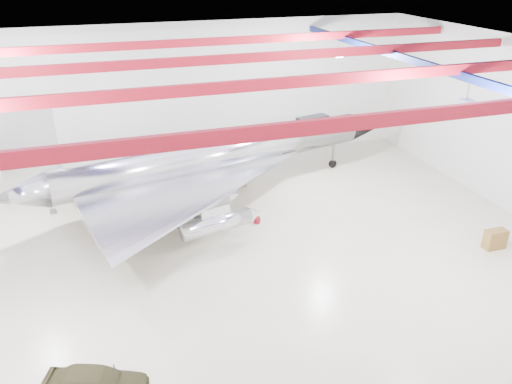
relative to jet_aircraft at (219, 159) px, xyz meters
name	(u,v)px	position (x,y,z in m)	size (l,w,h in m)	color
floor	(213,261)	(-2.46, -7.97, -2.79)	(40.00, 40.00, 0.00)	beige
wall_back	(164,97)	(-2.46, 7.03, 2.71)	(40.00, 40.00, 0.00)	silver
ceiling	(204,60)	(-2.46, -7.97, 8.21)	(40.00, 40.00, 0.00)	#0A0F38
ceiling_structure	(205,75)	(-2.46, -7.97, 7.53)	(39.50, 29.50, 1.08)	maroon
jet_aircraft	(219,159)	(0.00, 0.00, 0.00)	(30.92, 21.19, 8.51)	silver
jeep	(96,384)	(-8.95, -15.81, -2.12)	(1.60, 3.97, 1.35)	#3B361D
desk	(495,239)	(13.33, -11.77, -2.21)	(1.27, 0.64, 1.17)	brown
toolbox_red	(121,209)	(-6.86, -0.23, -2.64)	(0.45, 0.36, 0.31)	maroon
engine_drum	(198,220)	(-2.36, -3.47, -2.57)	(0.49, 0.49, 0.44)	#59595B
parts_bin	(242,184)	(1.94, 0.97, -2.60)	(0.55, 0.44, 0.38)	olive
crate_small	(53,211)	(-11.11, 0.82, -2.66)	(0.39, 0.31, 0.27)	#59595B
tool_chest	(257,220)	(1.24, -4.62, -2.60)	(0.42, 0.42, 0.38)	maroon
spares_box	(214,198)	(-0.62, -0.67, -2.60)	(0.44, 0.44, 0.39)	#59595B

